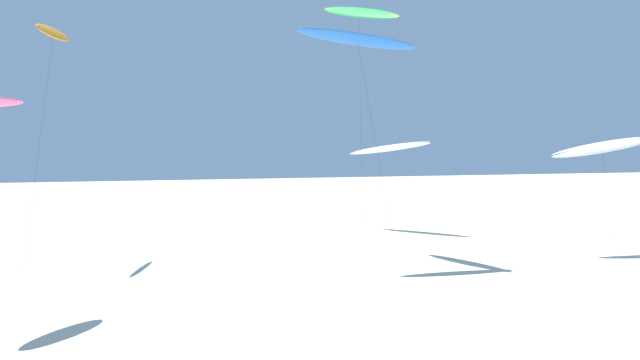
# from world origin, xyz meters

# --- Properties ---
(flying_kite_0) EXTENTS (5.72, 12.97, 8.11)m
(flying_kite_0) POSITION_xyz_m (19.83, 63.73, 7.20)
(flying_kite_0) COLOR white
(flying_kite_0) RESTS_ON ground
(flying_kite_1) EXTENTS (3.21, 6.36, 15.41)m
(flying_kite_1) POSITION_xyz_m (-7.15, 55.12, 14.83)
(flying_kite_1) COLOR orange
(flying_kite_1) RESTS_ON ground
(flying_kite_2) EXTENTS (8.00, 3.77, 15.08)m
(flying_kite_2) POSITION_xyz_m (10.99, 47.75, 14.24)
(flying_kite_2) COLOR blue
(flying_kite_2) RESTS_ON ground
(flying_kite_4) EXTENTS (8.04, 5.83, 8.53)m
(flying_kite_4) POSITION_xyz_m (29.11, 47.41, 7.45)
(flying_kite_4) COLOR white
(flying_kite_4) RESTS_ON ground
(flying_kite_5) EXTENTS (4.76, 13.02, 17.87)m
(flying_kite_5) POSITION_xyz_m (12.57, 51.65, 16.56)
(flying_kite_5) COLOR green
(flying_kite_5) RESTS_ON ground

